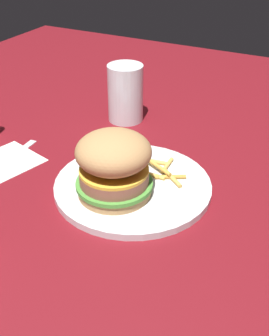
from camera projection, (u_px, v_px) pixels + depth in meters
The scene contains 7 objects.
ground_plane at pixel (136, 185), 0.73m from camera, with size 1.60×1.60×0.00m, color maroon.
plate at pixel (135, 186), 0.72m from camera, with size 0.26×0.26×0.01m, color silver.
sandwich at pixel (114, 165), 0.66m from camera, with size 0.12×0.12×0.11m.
fries_pile at pixel (161, 170), 0.74m from camera, with size 0.10×0.08×0.01m.
napkin at pixel (6, 161), 0.79m from camera, with size 0.11×0.11×0.00m, color white.
fork at pixel (6, 160), 0.79m from camera, with size 0.03×0.17×0.00m.
drink_glass at pixel (125, 95), 0.92m from camera, with size 0.08×0.08×0.12m.
Camera 1 is at (-0.27, 0.53, 0.42)m, focal length 45.73 mm.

